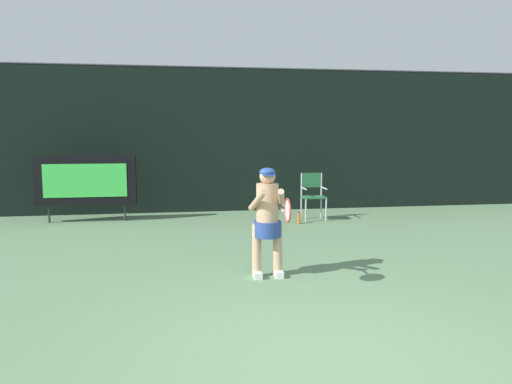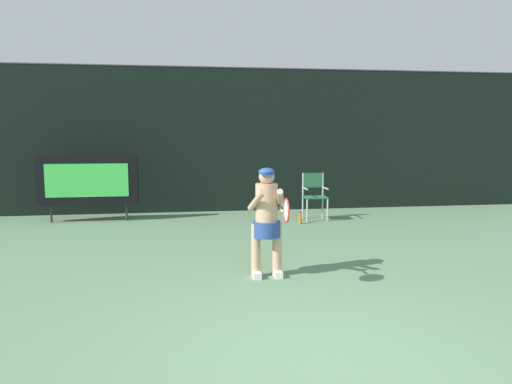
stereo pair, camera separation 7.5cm
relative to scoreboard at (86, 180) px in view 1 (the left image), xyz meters
The scene contains 7 objects.
ground 8.38m from the scoreboard, 66.25° to the right, with size 18.00×22.00×0.03m.
backdrop_screen 3.62m from the scoreboard, 17.57° to the left, with size 18.00×0.12×3.66m.
scoreboard is the anchor object (origin of this frame).
umpire_chair 5.17m from the scoreboard, ahead, with size 0.52×0.44×1.08m.
water_bottle 4.86m from the scoreboard, 12.06° to the right, with size 0.07×0.07×0.27m.
tennis_player 5.80m from the scoreboard, 55.63° to the right, with size 0.53×0.61×1.53m.
tennis_racket 6.42m from the scoreboard, 57.96° to the right, with size 0.03×0.60×0.31m.
Camera 1 is at (-1.29, -3.87, 2.01)m, focal length 34.00 mm.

